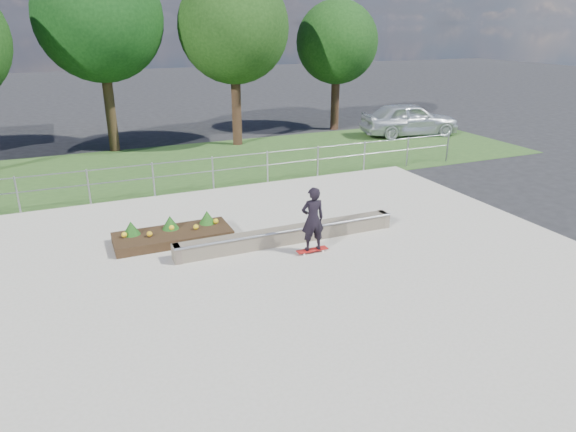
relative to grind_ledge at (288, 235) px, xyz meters
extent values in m
plane|color=black|center=(-0.53, -2.25, -0.26)|extent=(120.00, 120.00, 0.00)
cube|color=#2A4B1E|center=(-0.53, 8.75, -0.25)|extent=(30.00, 8.00, 0.02)
cube|color=#A7A394|center=(-0.53, -2.25, -0.23)|extent=(15.00, 15.00, 0.06)
cylinder|color=gray|center=(-6.53, 5.25, 0.34)|extent=(0.06, 0.06, 1.20)
cylinder|color=gray|center=(-4.53, 5.25, 0.34)|extent=(0.06, 0.06, 1.20)
cylinder|color=#919499|center=(-2.53, 5.25, 0.34)|extent=(0.06, 0.06, 1.20)
cylinder|color=gray|center=(-0.53, 5.25, 0.34)|extent=(0.06, 0.06, 1.20)
cylinder|color=#95989D|center=(1.47, 5.25, 0.34)|extent=(0.06, 0.06, 1.20)
cylinder|color=gray|center=(3.47, 5.25, 0.34)|extent=(0.06, 0.06, 1.20)
cylinder|color=gray|center=(5.47, 5.25, 0.34)|extent=(0.06, 0.06, 1.20)
cylinder|color=gray|center=(7.47, 5.25, 0.34)|extent=(0.06, 0.06, 1.20)
cylinder|color=gray|center=(9.47, 5.25, 0.34)|extent=(0.06, 0.06, 1.20)
cylinder|color=gray|center=(-0.53, 5.25, 0.89)|extent=(20.00, 0.04, 0.04)
cylinder|color=gray|center=(-0.53, 5.25, 0.44)|extent=(20.00, 0.04, 0.04)
cylinder|color=#322314|center=(-3.03, 12.75, 1.42)|extent=(0.44, 0.44, 3.38)
sphere|color=black|center=(-3.03, 12.75, 5.36)|extent=(5.25, 5.25, 5.25)
cylinder|color=black|center=(2.47, 11.75, 1.31)|extent=(0.44, 0.44, 3.15)
sphere|color=black|center=(2.47, 11.75, 4.99)|extent=(4.90, 4.90, 4.90)
cylinder|color=#331E14|center=(8.47, 13.25, 1.09)|extent=(0.44, 0.44, 2.70)
sphere|color=black|center=(8.47, 13.25, 4.24)|extent=(4.20, 4.20, 4.20)
cube|color=brown|center=(0.00, 0.00, 0.00)|extent=(6.00, 0.40, 0.40)
cylinder|color=#9C9FA4|center=(0.00, -0.20, 0.20)|extent=(6.00, 0.06, 0.06)
cube|color=brown|center=(-2.90, 0.00, 0.00)|extent=(0.15, 0.42, 0.40)
cube|color=brown|center=(2.90, 0.00, 0.00)|extent=(0.15, 0.42, 0.40)
cube|color=black|center=(-2.74, 1.29, -0.08)|extent=(3.00, 1.20, 0.25)
sphere|color=yellow|center=(-3.94, 1.39, 0.13)|extent=(0.14, 0.14, 0.14)
sphere|color=gold|center=(-3.34, 1.19, 0.13)|extent=(0.14, 0.14, 0.14)
sphere|color=yellow|center=(-2.74, 1.39, 0.13)|extent=(0.14, 0.14, 0.14)
sphere|color=yellow|center=(-2.14, 1.19, 0.13)|extent=(0.14, 0.14, 0.14)
sphere|color=gold|center=(-1.54, 1.39, 0.13)|extent=(0.14, 0.14, 0.14)
cone|color=#154313|center=(-3.74, 1.54, 0.23)|extent=(0.44, 0.44, 0.36)
cone|color=#164814|center=(-2.74, 1.54, 0.23)|extent=(0.44, 0.44, 0.36)
cone|color=#1A4914|center=(-1.74, 1.54, 0.23)|extent=(0.44, 0.44, 0.36)
cylinder|color=silver|center=(0.03, -0.91, -0.18)|extent=(0.05, 0.03, 0.05)
cylinder|color=white|center=(0.03, -0.73, -0.18)|extent=(0.05, 0.03, 0.05)
cylinder|color=white|center=(0.55, -0.91, -0.18)|extent=(0.05, 0.03, 0.05)
cylinder|color=white|center=(0.55, -0.73, -0.18)|extent=(0.05, 0.03, 0.05)
cylinder|color=#A0A0A5|center=(0.03, -0.82, -0.15)|extent=(0.02, 0.18, 0.02)
cylinder|color=#9E9FA4|center=(0.55, -0.82, -0.15)|extent=(0.02, 0.18, 0.02)
cube|color=#A41714|center=(0.29, -0.82, -0.13)|extent=(0.80, 0.21, 0.02)
imported|color=black|center=(0.29, -0.82, 0.69)|extent=(0.62, 0.43, 1.62)
imported|color=silver|center=(11.21, 10.31, 0.57)|extent=(5.19, 2.85, 1.67)
camera|label=1|loc=(-4.89, -11.28, 5.16)|focal=32.00mm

